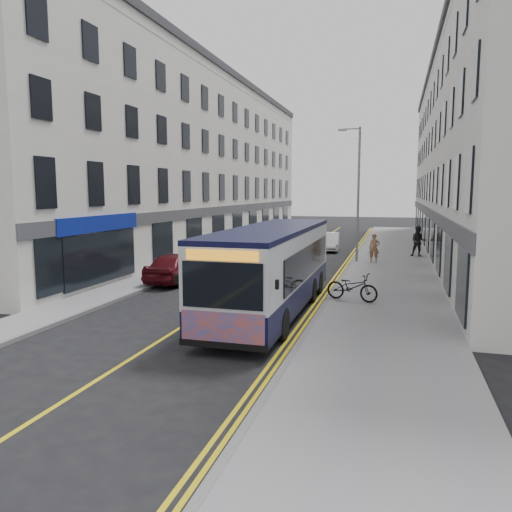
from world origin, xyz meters
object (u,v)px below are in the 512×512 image
Objects in this scene: streetlamp at (357,190)px; car_maroon at (179,267)px; city_bus at (272,266)px; car_white at (329,242)px; pedestrian_near at (374,248)px; bicycle at (352,287)px; pedestrian_far at (418,241)px.

streetlamp reaches higher than car_maroon.
city_bus is 19.30m from car_white.
city_bus is at bearing 145.17° from car_maroon.
car_maroon is at bearing -115.15° from car_white.
streetlamp is 4.71× the size of pedestrian_near.
pedestrian_far is at bearing 5.31° from bicycle.
streetlamp is at bearing -127.20° from car_maroon.
bicycle is at bearing 40.50° from city_bus.
streetlamp reaches higher than car_white.
pedestrian_near is (2.95, 13.13, -0.70)m from city_bus.
bicycle is 1.20× the size of pedestrian_near.
streetlamp reaches higher than pedestrian_far.
pedestrian_near is (1.10, -0.09, -3.41)m from streetlamp.
car_maroon is (-8.33, 2.41, 0.08)m from bicycle.
streetlamp is 0.76× the size of city_bus.
car_white is (-3.13, 17.04, -0.00)m from bicycle.
pedestrian_near is 0.39× the size of car_maroon.
car_white is at bearing 117.46° from pedestrian_near.
city_bus is at bearing -107.35° from pedestrian_far.
city_bus is 13.47m from pedestrian_near.
pedestrian_far reaches higher than bicycle.
streetlamp is 3.59m from pedestrian_near.
bicycle is 8.67m from car_maroon.
pedestrian_far is at bearing 71.59° from city_bus.
pedestrian_near is 7.05m from car_white.
city_bus reaches higher than car_white.
pedestrian_near is at bearing 15.06° from bicycle.
car_maroon reaches higher than bicycle.
streetlamp is at bearing 173.24° from pedestrian_near.
city_bus reaches higher than pedestrian_far.
car_maroon is (-5.72, 4.64, -0.93)m from city_bus.
streetlamp is 13.62m from city_bus.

